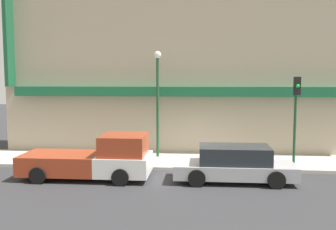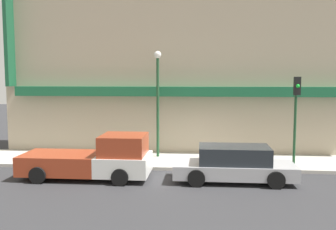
% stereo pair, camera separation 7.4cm
% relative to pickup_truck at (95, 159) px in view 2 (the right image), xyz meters
% --- Properties ---
extents(ground_plane, '(80.00, 80.00, 0.00)m').
position_rel_pickup_truck_xyz_m(ground_plane, '(3.60, 1.44, -0.79)').
color(ground_plane, '#2D2D30').
extents(sidewalk, '(36.00, 3.37, 0.15)m').
position_rel_pickup_truck_xyz_m(sidewalk, '(3.60, 3.13, -0.71)').
color(sidewalk, '#B7B2A8').
rests_on(sidewalk, ground).
extents(building, '(19.80, 3.80, 10.19)m').
position_rel_pickup_truck_xyz_m(building, '(3.58, 6.29, 3.83)').
color(building, tan).
rests_on(building, ground).
extents(pickup_truck, '(5.24, 2.25, 1.81)m').
position_rel_pickup_truck_xyz_m(pickup_truck, '(0.00, 0.00, 0.00)').
color(pickup_truck, white).
rests_on(pickup_truck, ground).
extents(parked_car, '(4.75, 2.02, 1.42)m').
position_rel_pickup_truck_xyz_m(parked_car, '(5.62, 0.00, -0.09)').
color(parked_car, '#ADADB2').
rests_on(parked_car, ground).
extents(fire_hydrant, '(0.20, 0.20, 0.60)m').
position_rel_pickup_truck_xyz_m(fire_hydrant, '(-1.02, 2.15, -0.33)').
color(fire_hydrant, yellow).
rests_on(fire_hydrant, sidewalk).
extents(street_lamp, '(0.36, 0.36, 5.26)m').
position_rel_pickup_truck_xyz_m(street_lamp, '(2.15, 3.75, 2.68)').
color(street_lamp, '#1E4728').
rests_on(street_lamp, sidewalk).
extents(traffic_light, '(0.28, 0.42, 4.00)m').
position_rel_pickup_truck_xyz_m(traffic_light, '(8.47, 2.14, 2.10)').
color(traffic_light, '#1E4728').
rests_on(traffic_light, sidewalk).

